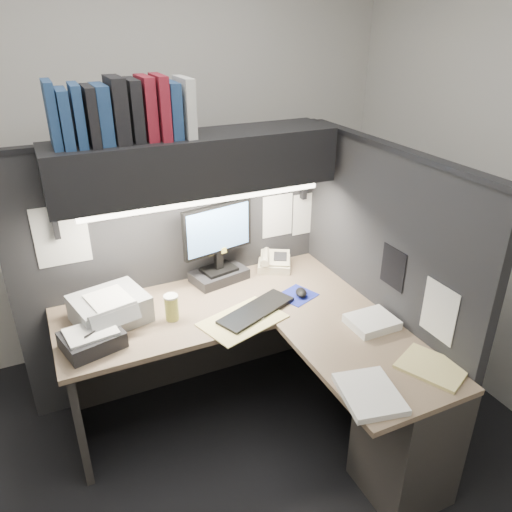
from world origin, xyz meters
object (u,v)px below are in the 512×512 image
(overhead_shelf, at_px, (196,163))
(monitor, at_px, (218,251))
(keyboard, at_px, (256,311))
(coffee_cup, at_px, (172,308))
(notebook_stack, at_px, (92,340))
(printer, at_px, (110,308))
(telephone, at_px, (274,262))
(desk, at_px, (307,387))

(overhead_shelf, height_order, monitor, overhead_shelf)
(keyboard, distance_m, coffee_cup, 0.46)
(notebook_stack, bearing_deg, printer, 58.11)
(monitor, bearing_deg, keyboard, -95.42)
(monitor, height_order, telephone, monitor)
(monitor, relative_size, telephone, 2.34)
(desk, height_order, printer, printer)
(desk, distance_m, coffee_cup, 0.83)
(telephone, relative_size, notebook_stack, 0.77)
(overhead_shelf, relative_size, printer, 4.26)
(monitor, height_order, notebook_stack, monitor)
(monitor, bearing_deg, telephone, -10.78)
(telephone, bearing_deg, monitor, -150.49)
(monitor, distance_m, coffee_cup, 0.51)
(desk, height_order, keyboard, keyboard)
(desk, relative_size, printer, 4.67)
(keyboard, xyz_separation_m, telephone, (0.33, 0.44, 0.03))
(coffee_cup, bearing_deg, monitor, 37.91)
(notebook_stack, bearing_deg, keyboard, -3.73)
(monitor, relative_size, printer, 1.36)
(overhead_shelf, relative_size, monitor, 3.12)
(coffee_cup, bearing_deg, notebook_stack, -169.95)
(monitor, relative_size, notebook_stack, 1.81)
(overhead_shelf, bearing_deg, notebook_stack, -154.57)
(monitor, height_order, printer, monitor)
(coffee_cup, distance_m, notebook_stack, 0.44)
(desk, relative_size, monitor, 3.42)
(telephone, relative_size, coffee_cup, 1.56)
(keyboard, height_order, coffee_cup, coffee_cup)
(overhead_shelf, bearing_deg, telephone, 6.55)
(desk, relative_size, keyboard, 3.60)
(desk, bearing_deg, coffee_cup, 138.27)
(desk, relative_size, notebook_stack, 6.19)
(keyboard, relative_size, coffee_cup, 3.47)
(coffee_cup, relative_size, printer, 0.37)
(desk, bearing_deg, keyboard, 108.42)
(overhead_shelf, distance_m, keyboard, 0.87)
(desk, xyz_separation_m, coffee_cup, (-0.56, 0.50, 0.36))
(monitor, xyz_separation_m, telephone, (0.38, 0.01, -0.16))
(keyboard, height_order, telephone, telephone)
(desk, relative_size, coffee_cup, 12.48)
(desk, distance_m, monitor, 0.95)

